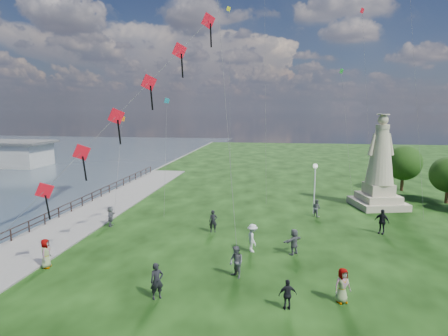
% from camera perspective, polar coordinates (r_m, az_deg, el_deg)
% --- Properties ---
extents(waterfront, '(200.00, 200.00, 1.51)m').
position_cam_1_polar(waterfront, '(33.36, -25.01, -8.66)').
color(waterfront, '#2D3843').
rests_on(waterfront, ground).
extents(statue, '(5.41, 5.41, 9.11)m').
position_cam_1_polar(statue, '(39.53, 22.62, -0.63)').
color(statue, tan).
rests_on(statue, ground).
extents(lamppost, '(0.43, 0.43, 4.65)m').
position_cam_1_polar(lamppost, '(35.11, 13.68, -1.46)').
color(lamppost, silver).
rests_on(lamppost, ground).
extents(tree_row, '(7.96, 13.43, 5.41)m').
position_cam_1_polar(tree_row, '(45.19, 29.63, -0.41)').
color(tree_row, '#382314').
rests_on(tree_row, ground).
extents(person_0, '(0.82, 0.76, 1.88)m').
position_cam_1_polar(person_0, '(20.09, -10.20, -16.59)').
color(person_0, black).
rests_on(person_0, ground).
extents(person_1, '(1.03, 1.03, 1.85)m').
position_cam_1_polar(person_1, '(21.99, 1.88, -14.15)').
color(person_1, '#595960').
rests_on(person_1, ground).
extents(person_2, '(1.00, 1.37, 1.91)m').
position_cam_1_polar(person_2, '(25.73, 4.35, -10.58)').
color(person_2, silver).
rests_on(person_2, ground).
extents(person_3, '(0.97, 0.66, 1.51)m').
position_cam_1_polar(person_3, '(19.18, 9.68, -18.48)').
color(person_3, black).
rests_on(person_3, ground).
extents(person_4, '(1.01, 0.84, 1.78)m').
position_cam_1_polar(person_4, '(20.35, 17.59, -16.68)').
color(person_4, '#595960').
rests_on(person_4, ground).
extents(person_5, '(1.00, 1.67, 1.68)m').
position_cam_1_polar(person_5, '(32.41, -16.90, -7.03)').
color(person_5, '#595960').
rests_on(person_5, ground).
extents(person_6, '(0.70, 0.52, 1.76)m').
position_cam_1_polar(person_6, '(29.55, -1.66, -8.11)').
color(person_6, black).
rests_on(person_6, ground).
extents(person_7, '(0.87, 0.89, 1.59)m').
position_cam_1_polar(person_7, '(34.72, 13.89, -5.92)').
color(person_7, '#595960').
rests_on(person_7, ground).
extents(person_9, '(1.25, 1.15, 1.94)m').
position_cam_1_polar(person_9, '(31.64, 22.92, -7.51)').
color(person_9, black).
rests_on(person_9, ground).
extents(person_10, '(0.71, 0.97, 1.80)m').
position_cam_1_polar(person_10, '(25.66, -25.53, -11.66)').
color(person_10, '#595960').
rests_on(person_10, ground).
extents(person_11, '(1.62, 1.65, 1.74)m').
position_cam_1_polar(person_11, '(25.67, 10.61, -10.97)').
color(person_11, '#595960').
rests_on(person_11, ground).
extents(red_kite_train, '(11.92, 9.35, 15.82)m').
position_cam_1_polar(red_kite_train, '(23.82, -14.17, 9.29)').
color(red_kite_train, black).
rests_on(red_kite_train, ground).
extents(small_kites, '(28.63, 15.23, 33.31)m').
position_cam_1_polar(small_kites, '(40.60, 8.07, 16.48)').
color(small_kites, teal).
rests_on(small_kites, ground).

